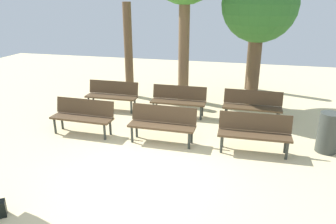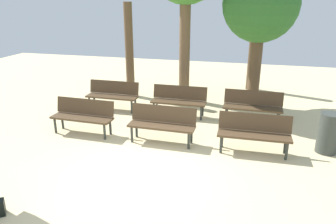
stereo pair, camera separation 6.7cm
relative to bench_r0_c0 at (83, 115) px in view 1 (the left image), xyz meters
name	(u,v)px [view 1 (the left image)]	position (x,y,z in m)	size (l,w,h in m)	color
ground_plane	(142,173)	(2.09, -1.56, -0.50)	(24.00, 24.00, 0.00)	beige
bench_r0_c0	(83,115)	(0.00, 0.00, 0.00)	(1.61, 0.53, 0.87)	#4C3823
bench_r0_c1	(163,122)	(2.10, -0.02, 0.00)	(1.61, 0.51, 0.87)	#4C3823
bench_r0_c2	(254,131)	(4.24, -0.03, 0.00)	(1.61, 0.51, 0.87)	#4C3823
bench_r1_c0	(112,94)	(-0.02, 1.91, 0.00)	(1.60, 0.48, 0.87)	#4C3823
bench_r1_c1	(179,99)	(2.08, 1.88, 0.00)	(1.60, 0.49, 0.87)	#4C3823
bench_r1_c2	(252,104)	(4.19, 1.88, 0.00)	(1.61, 0.51, 0.87)	#4C3823
tree_1	(251,53)	(4.08, 5.37, 0.87)	(0.30, 0.30, 2.75)	#4C3A28
tree_2	(128,51)	(-0.02, 3.44, 1.09)	(0.28, 0.28, 3.18)	brown
tree_3	(260,6)	(4.18, 3.46, 2.58)	(2.27, 2.27, 4.27)	brown
trash_bin	(328,133)	(5.85, 0.37, -0.04)	(0.45, 0.45, 0.93)	#383D38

